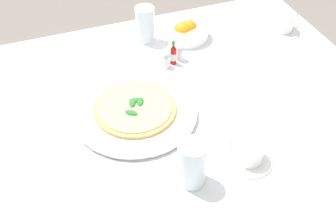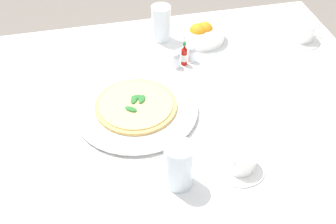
% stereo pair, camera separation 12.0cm
% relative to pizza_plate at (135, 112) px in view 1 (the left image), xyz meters
% --- Properties ---
extents(dining_table, '(1.15, 1.15, 0.75)m').
position_rel_pizza_plate_xyz_m(dining_table, '(0.17, -0.08, -0.14)').
color(dining_table, white).
rests_on(dining_table, ground_plane).
extents(pizza_plate, '(0.35, 0.35, 0.02)m').
position_rel_pizza_plate_xyz_m(pizza_plate, '(0.00, 0.00, 0.00)').
color(pizza_plate, white).
rests_on(pizza_plate, dining_table).
extents(pizza, '(0.23, 0.23, 0.02)m').
position_rel_pizza_plate_xyz_m(pizza, '(0.00, 0.00, 0.01)').
color(pizza, '#DBAD60').
rests_on(pizza, pizza_plate).
extents(coffee_cup_far_left, '(0.13, 0.13, 0.06)m').
position_rel_pizza_plate_xyz_m(coffee_cup_far_left, '(0.22, -0.26, 0.02)').
color(coffee_cup_far_left, white).
rests_on(coffee_cup_far_left, dining_table).
extents(coffee_cup_near_right, '(0.13, 0.13, 0.07)m').
position_rel_pizza_plate_xyz_m(coffee_cup_near_right, '(0.62, 0.24, 0.02)').
color(coffee_cup_near_right, white).
rests_on(coffee_cup_near_right, dining_table).
extents(water_glass_right_edge, '(0.07, 0.07, 0.12)m').
position_rel_pizza_plate_xyz_m(water_glass_right_edge, '(0.06, -0.27, 0.04)').
color(water_glass_right_edge, white).
rests_on(water_glass_right_edge, dining_table).
extents(water_glass_back_corner, '(0.07, 0.07, 0.12)m').
position_rel_pizza_plate_xyz_m(water_glass_back_corner, '(0.15, 0.35, 0.04)').
color(water_glass_back_corner, white).
rests_on(water_glass_back_corner, dining_table).
extents(citrus_bowl, '(0.15, 0.15, 0.07)m').
position_rel_pizza_plate_xyz_m(citrus_bowl, '(0.28, 0.31, 0.02)').
color(citrus_bowl, white).
rests_on(citrus_bowl, dining_table).
extents(hot_sauce_bottle, '(0.02, 0.02, 0.08)m').
position_rel_pizza_plate_xyz_m(hot_sauce_bottle, '(0.19, 0.19, 0.02)').
color(hot_sauce_bottle, '#B7140F').
rests_on(hot_sauce_bottle, dining_table).
extents(salt_shaker, '(0.03, 0.03, 0.06)m').
position_rel_pizza_plate_xyz_m(salt_shaker, '(0.22, 0.20, 0.01)').
color(salt_shaker, white).
rests_on(salt_shaker, dining_table).
extents(pepper_shaker, '(0.03, 0.03, 0.06)m').
position_rel_pizza_plate_xyz_m(pepper_shaker, '(0.16, 0.18, 0.01)').
color(pepper_shaker, white).
rests_on(pepper_shaker, dining_table).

